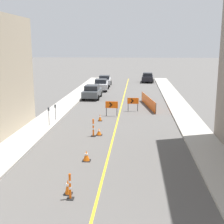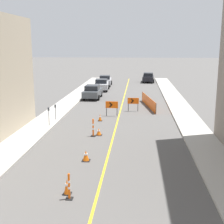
# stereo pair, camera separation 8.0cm
# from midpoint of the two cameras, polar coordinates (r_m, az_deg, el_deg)

# --- Properties ---
(lane_stripe) EXTENTS (0.12, 54.77, 0.01)m
(lane_stripe) POSITION_cam_midpoint_polar(r_m,az_deg,el_deg) (31.50, 1.57, 0.80)
(lane_stripe) COLOR gold
(lane_stripe) RESTS_ON ground_plane
(sidewalk_left) EXTENTS (2.22, 54.77, 0.14)m
(sidewalk_left) POSITION_cam_midpoint_polar(r_m,az_deg,el_deg) (32.32, -8.92, 1.07)
(sidewalk_left) COLOR #ADA89E
(sidewalk_left) RESTS_ON ground_plane
(sidewalk_right) EXTENTS (2.22, 54.77, 0.14)m
(sidewalk_right) POSITION_cam_midpoint_polar(r_m,az_deg,el_deg) (31.74, 12.26, 0.73)
(sidewalk_right) COLOR #ADA89E
(sidewalk_right) RESTS_ON ground_plane
(traffic_cone_second) EXTENTS (0.35, 0.35, 0.68)m
(traffic_cone_second) POSITION_cam_midpoint_polar(r_m,az_deg,el_deg) (13.75, -8.22, -13.38)
(traffic_cone_second) COLOR black
(traffic_cone_second) RESTS_ON ground_plane
(traffic_cone_third) EXTENTS (0.44, 0.44, 0.60)m
(traffic_cone_third) POSITION_cam_midpoint_polar(r_m,az_deg,el_deg) (17.28, -4.84, -7.97)
(traffic_cone_third) COLOR black
(traffic_cone_third) RESTS_ON ground_plane
(traffic_cone_fourth) EXTENTS (0.43, 0.43, 0.52)m
(traffic_cone_fourth) POSITION_cam_midpoint_polar(r_m,az_deg,el_deg) (21.96, -2.50, -3.62)
(traffic_cone_fourth) COLOR black
(traffic_cone_fourth) RESTS_ON ground_plane
(traffic_cone_fifth) EXTENTS (0.34, 0.34, 0.59)m
(traffic_cone_fifth) POSITION_cam_midpoint_polar(r_m,az_deg,el_deg) (25.99, -2.30, -1.02)
(traffic_cone_fifth) COLOR black
(traffic_cone_fifth) RESTS_ON ground_plane
(delineator_post_front) EXTENTS (0.29, 0.29, 1.14)m
(delineator_post_front) POSITION_cam_midpoint_polar(r_m,az_deg,el_deg) (13.28, -7.86, -13.62)
(delineator_post_front) COLOR black
(delineator_post_front) RESTS_ON ground_plane
(delineator_post_rear) EXTENTS (0.34, 0.34, 1.25)m
(delineator_post_rear) POSITION_cam_midpoint_polar(r_m,az_deg,el_deg) (21.65, -3.54, -3.07)
(delineator_post_rear) COLOR black
(delineator_post_rear) RESTS_ON ground_plane
(arrow_barricade_primary) EXTENTS (1.11, 0.13, 1.32)m
(arrow_barricade_primary) POSITION_cam_midpoint_polar(r_m,az_deg,el_deg) (27.63, -0.15, 1.20)
(arrow_barricade_primary) COLOR #EF560C
(arrow_barricade_primary) RESTS_ON ground_plane
(arrow_barricade_secondary) EXTENTS (1.07, 0.09, 1.30)m
(arrow_barricade_secondary) POSITION_cam_midpoint_polar(r_m,az_deg,el_deg) (29.68, 3.78, 1.92)
(arrow_barricade_secondary) COLOR #EF560C
(arrow_barricade_secondary) RESTS_ON ground_plane
(safety_mesh_fence) EXTENTS (1.22, 7.06, 1.04)m
(safety_mesh_fence) POSITION_cam_midpoint_polar(r_m,az_deg,el_deg) (32.05, 6.55, 1.86)
(safety_mesh_fence) COLOR #EF560C
(safety_mesh_fence) RESTS_ON ground_plane
(parked_car_curb_near) EXTENTS (1.95, 4.35, 1.59)m
(parked_car_curb_near) POSITION_cam_midpoint_polar(r_m,az_deg,el_deg) (36.84, -3.69, 3.72)
(parked_car_curb_near) COLOR #474C51
(parked_car_curb_near) RESTS_ON ground_plane
(parked_car_curb_mid) EXTENTS (2.04, 4.40, 1.59)m
(parked_car_curb_mid) POSITION_cam_midpoint_polar(r_m,az_deg,el_deg) (43.32, -2.06, 5.01)
(parked_car_curb_mid) COLOR #B7B7BC
(parked_car_curb_mid) RESTS_ON ground_plane
(parked_car_curb_far) EXTENTS (2.05, 4.40, 1.59)m
(parked_car_curb_far) POSITION_cam_midpoint_polar(r_m,az_deg,el_deg) (48.38, -1.42, 5.78)
(parked_car_curb_far) COLOR #B7B7BC
(parked_car_curb_far) RESTS_ON ground_plane
(parked_car_opposite_side) EXTENTS (2.00, 4.38, 1.59)m
(parked_car_opposite_side) POSITION_cam_midpoint_polar(r_m,az_deg,el_deg) (53.33, 6.48, 6.31)
(parked_car_opposite_side) COLOR black
(parked_car_opposite_side) RESTS_ON ground_plane
(parking_meter_near_curb) EXTENTS (0.12, 0.11, 1.29)m
(parking_meter_near_curb) POSITION_cam_midpoint_polar(r_m,az_deg,el_deg) (26.18, -10.42, 0.58)
(parking_meter_near_curb) COLOR #4C4C51
(parking_meter_near_curb) RESTS_ON sidewalk_left
(parking_meter_far_curb) EXTENTS (0.12, 0.11, 1.44)m
(parking_meter_far_curb) POSITION_cam_midpoint_polar(r_m,az_deg,el_deg) (24.33, -11.60, -0.11)
(parking_meter_far_curb) COLOR #4C4C51
(parking_meter_far_curb) RESTS_ON sidewalk_left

